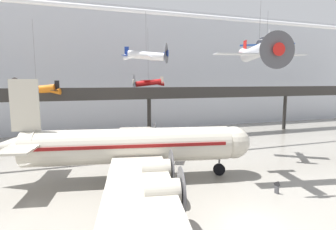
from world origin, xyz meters
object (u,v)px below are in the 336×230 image
(suspended_plane_red_highwing, at_px, (148,82))
(info_sign_pedestal, at_px, (277,189))
(suspended_plane_white_twin, at_px, (146,56))
(suspended_plane_blue_trainer, at_px, (267,42))
(suspended_plane_silver_racer, at_px, (259,51))
(suspended_plane_orange_highwing, at_px, (37,90))
(airliner_silver_main, at_px, (129,146))

(suspended_plane_red_highwing, distance_m, info_sign_pedestal, 27.90)
(suspended_plane_white_twin, bearing_deg, suspended_plane_blue_trainer, 8.07)
(suspended_plane_white_twin, height_order, suspended_plane_red_highwing, suspended_plane_white_twin)
(suspended_plane_white_twin, height_order, suspended_plane_silver_racer, suspended_plane_white_twin)
(suspended_plane_white_twin, height_order, info_sign_pedestal, suspended_plane_white_twin)
(suspended_plane_orange_highwing, bearing_deg, suspended_plane_blue_trainer, 174.43)
(airliner_silver_main, relative_size, suspended_plane_silver_racer, 3.30)
(suspended_plane_red_highwing, relative_size, suspended_plane_blue_trainer, 1.59)
(suspended_plane_orange_highwing, bearing_deg, suspended_plane_silver_racer, 156.97)
(suspended_plane_red_highwing, xyz_separation_m, info_sign_pedestal, (5.87, -25.47, -9.76))
(suspended_plane_white_twin, distance_m, suspended_plane_silver_racer, 15.29)
(suspended_plane_silver_racer, relative_size, info_sign_pedestal, 7.56)
(suspended_plane_silver_racer, bearing_deg, airliner_silver_main, -97.46)
(suspended_plane_orange_highwing, bearing_deg, suspended_plane_white_twin, 170.01)
(airliner_silver_main, bearing_deg, suspended_plane_white_twin, 74.88)
(suspended_plane_blue_trainer, distance_m, info_sign_pedestal, 19.88)
(airliner_silver_main, height_order, suspended_plane_white_twin, suspended_plane_white_twin)
(suspended_plane_red_highwing, distance_m, suspended_plane_silver_racer, 22.82)
(airliner_silver_main, relative_size, suspended_plane_blue_trainer, 4.83)
(suspended_plane_blue_trainer, relative_size, info_sign_pedestal, 5.16)
(suspended_plane_white_twin, bearing_deg, suspended_plane_red_highwing, 102.19)
(suspended_plane_orange_highwing, bearing_deg, airliner_silver_main, 141.54)
(suspended_plane_orange_highwing, relative_size, info_sign_pedestal, 9.20)
(airliner_silver_main, distance_m, info_sign_pedestal, 15.06)
(suspended_plane_orange_highwing, relative_size, suspended_plane_blue_trainer, 1.78)
(suspended_plane_white_twin, bearing_deg, suspended_plane_orange_highwing, 178.99)
(suspended_plane_orange_highwing, bearing_deg, suspended_plane_red_highwing, -158.21)
(suspended_plane_white_twin, distance_m, info_sign_pedestal, 22.76)
(suspended_plane_orange_highwing, height_order, suspended_plane_red_highwing, suspended_plane_red_highwing)
(suspended_plane_red_highwing, height_order, suspended_plane_silver_racer, suspended_plane_silver_racer)
(suspended_plane_white_twin, distance_m, suspended_plane_red_highwing, 10.11)
(suspended_plane_blue_trainer, bearing_deg, suspended_plane_orange_highwing, 98.51)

